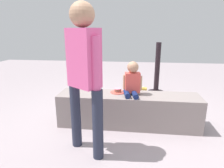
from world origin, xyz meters
TOP-DOWN VIEW (x-y plane):
  - ground_plane at (0.00, 0.00)m, footprint 12.00×12.00m
  - concrete_ledge at (0.00, 0.00)m, footprint 2.06×0.46m
  - child_seated at (0.05, 0.00)m, footprint 0.28×0.33m
  - adult_standing at (-0.45, -0.72)m, footprint 0.43×0.36m
  - cake_plate at (-0.17, 0.08)m, footprint 0.22×0.22m
  - gift_bag at (0.22, 0.89)m, footprint 0.19×0.09m
  - railing_post at (0.57, 1.61)m, footprint 0.36×0.36m
  - water_bottle_near_gift at (-0.53, 0.42)m, footprint 0.07×0.07m
  - party_cup_red at (0.54, 1.17)m, footprint 0.09×0.09m
  - cake_box_white at (-0.25, 0.77)m, footprint 0.35×0.32m
  - handbag_black_leather at (-0.83, 0.68)m, footprint 0.30×0.11m

SIDE VIEW (x-z plane):
  - ground_plane at x=0.00m, z-range 0.00..0.00m
  - party_cup_red at x=0.54m, z-range 0.00..0.12m
  - cake_box_white at x=-0.25m, z-range 0.00..0.14m
  - water_bottle_near_gift at x=-0.53m, z-range -0.01..0.18m
  - handbag_black_leather at x=-0.83m, z-range -0.05..0.29m
  - gift_bag at x=0.22m, z-range -0.02..0.35m
  - concrete_ledge at x=0.00m, z-range 0.00..0.48m
  - railing_post at x=0.57m, z-range -0.14..1.00m
  - cake_plate at x=-0.17m, z-range 0.47..0.54m
  - child_seated at x=0.05m, z-range 0.45..0.94m
  - adult_standing at x=-0.45m, z-range 0.17..1.84m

